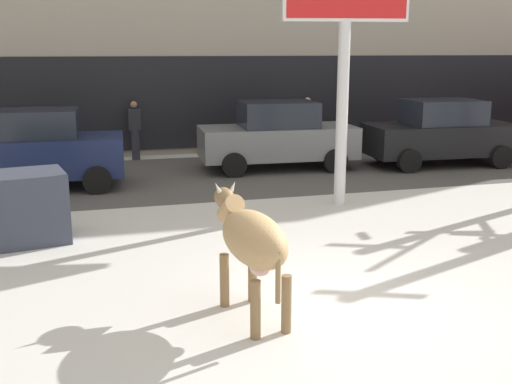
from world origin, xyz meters
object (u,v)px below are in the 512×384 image
(dumpster, at_px, (13,208))
(car_grey_sedan, at_px, (277,136))
(car_navy_hatchback, at_px, (45,149))
(pedestrian_near_billboard, at_px, (135,130))
(cow_tan, at_px, (252,239))
(pedestrian_far_left, at_px, (307,124))
(car_black_sedan, at_px, (441,133))

(dumpster, bearing_deg, car_grey_sedan, 39.34)
(car_navy_hatchback, bearing_deg, pedestrian_near_billboard, 55.24)
(cow_tan, distance_m, car_grey_sedan, 9.52)
(dumpster, bearing_deg, pedestrian_near_billboard, 71.07)
(car_navy_hatchback, relative_size, dumpster, 2.11)
(pedestrian_far_left, bearing_deg, car_navy_hatchback, -156.62)
(car_navy_hatchback, height_order, dumpster, car_navy_hatchback)
(car_black_sedan, distance_m, pedestrian_far_left, 4.23)
(pedestrian_far_left, relative_size, dumpster, 1.02)
(car_navy_hatchback, bearing_deg, dumpster, -93.83)
(car_navy_hatchback, height_order, car_grey_sedan, car_navy_hatchback)
(car_navy_hatchback, xyz_separation_m, pedestrian_far_left, (7.69, 3.33, -0.05))
(car_grey_sedan, xyz_separation_m, pedestrian_far_left, (1.74, 2.44, -0.03))
(cow_tan, height_order, car_grey_sedan, car_grey_sedan)
(car_navy_hatchback, distance_m, dumpster, 4.25)
(pedestrian_near_billboard, height_order, dumpster, pedestrian_near_billboard)
(dumpster, bearing_deg, car_black_sedan, 22.28)
(pedestrian_far_left, xyz_separation_m, dumpster, (-7.97, -7.55, -0.28))
(car_grey_sedan, height_order, car_black_sedan, same)
(car_navy_hatchback, bearing_deg, pedestrian_far_left, 23.38)
(cow_tan, relative_size, pedestrian_far_left, 1.12)
(pedestrian_near_billboard, distance_m, dumpster, 7.99)
(cow_tan, xyz_separation_m, car_navy_hatchback, (-2.84, 8.12, -0.07))
(car_black_sedan, height_order, pedestrian_far_left, car_black_sedan)
(car_navy_hatchback, relative_size, pedestrian_far_left, 2.07)
(car_grey_sedan, bearing_deg, pedestrian_far_left, 54.57)
(cow_tan, distance_m, pedestrian_far_left, 12.43)
(car_black_sedan, xyz_separation_m, dumpster, (-10.85, -4.44, -0.31))
(pedestrian_near_billboard, relative_size, dumpster, 1.02)
(dumpster, bearing_deg, pedestrian_far_left, 43.45)
(car_navy_hatchback, bearing_deg, car_grey_sedan, 8.42)
(car_black_sedan, bearing_deg, car_grey_sedan, 171.79)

